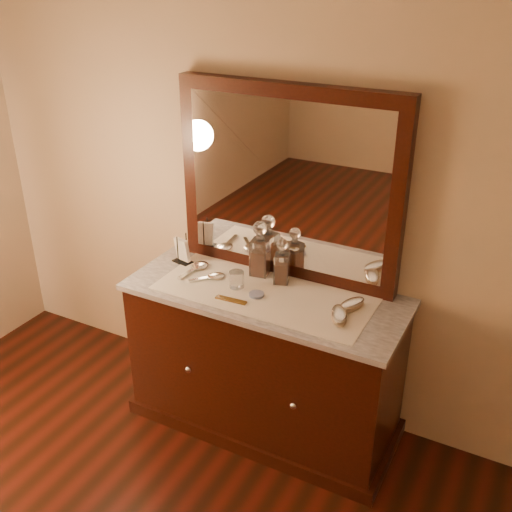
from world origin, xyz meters
The scene contains 18 objects.
dresser_cabinet centered at (0.00, 1.96, 0.41)m, with size 1.40×0.55×0.82m, color black.
dresser_plinth centered at (0.00, 1.96, 0.04)m, with size 1.46×0.59×0.08m, color black.
knob_left centered at (-0.30, 1.67, 0.45)m, with size 0.04×0.04×0.04m, color silver.
knob_right centered at (0.30, 1.67, 0.45)m, with size 0.04×0.04×0.04m, color silver.
marble_top centered at (0.00, 1.96, 0.83)m, with size 1.44×0.59×0.03m, color silver.
mirror_frame centered at (0.00, 2.20, 1.35)m, with size 1.20×0.08×1.00m, color black.
mirror_glass centered at (0.00, 2.17, 1.35)m, with size 1.06×0.01×0.86m, color white.
lace_runner centered at (0.00, 1.94, 0.85)m, with size 1.10×0.45×0.00m, color white.
pin_dish centered at (-0.02, 1.90, 0.86)m, with size 0.08×0.08×0.01m, color silver.
comb centered at (-0.11, 1.80, 0.86)m, with size 0.16×0.03×0.01m, color brown.
napkin_rack centered at (-0.56, 2.04, 0.92)m, with size 0.12×0.09×0.17m.
decanter_left centered at (-0.11, 2.11, 0.97)m, with size 0.11×0.11×0.30m.
decanter_right centered at (0.03, 2.08, 0.95)m, with size 0.09×0.09×0.25m.
brush_near centered at (0.42, 1.88, 0.88)m, with size 0.13×0.18×0.05m.
brush_far centered at (0.44, 2.00, 0.88)m, with size 0.12×0.18×0.04m.
hand_mirror_outer centered at (-0.44, 2.00, 0.86)m, with size 0.10×0.23×0.02m.
hand_mirror_inner centered at (-0.31, 1.96, 0.86)m, with size 0.17×0.18×0.02m.
tumblers centered at (-0.15, 1.93, 0.90)m, with size 0.08×0.08×0.09m.
Camera 1 is at (1.18, -0.39, 2.37)m, focal length 41.89 mm.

